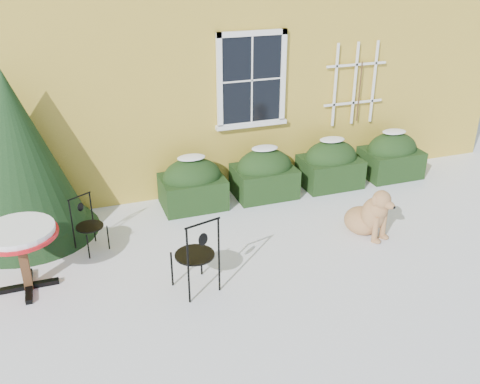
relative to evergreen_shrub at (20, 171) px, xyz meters
name	(u,v)px	position (x,y,z in m)	size (l,w,h in m)	color
ground	(265,284)	(2.92, -2.51, -1.02)	(80.00, 80.00, 0.00)	white
hedge_row	(298,169)	(4.57, 0.04, -0.62)	(4.95, 0.80, 0.91)	black
evergreen_shrub	(20,171)	(0.00, 0.00, 0.00)	(2.10, 2.10, 2.55)	black
bistro_table	(19,239)	(-0.02, -1.57, -0.28)	(0.96, 0.96, 0.89)	black
patio_chair_near	(197,254)	(2.05, -2.33, -0.49)	(0.59, 0.58, 1.07)	black
patio_chair_far	(88,224)	(0.84, -0.83, -0.61)	(0.50, 0.49, 0.82)	black
dog	(370,215)	(4.90, -1.83, -0.69)	(0.69, 0.93, 0.83)	tan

